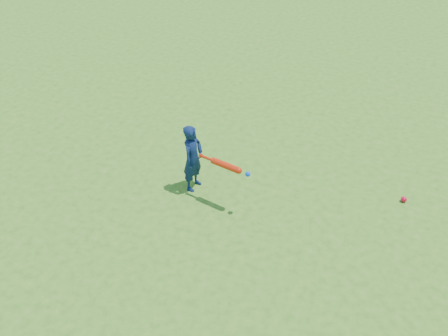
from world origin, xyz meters
TOP-DOWN VIEW (x-y plane):
  - ground at (0.00, 0.00)m, footprint 80.00×80.00m
  - child at (0.21, -0.14)m, footprint 0.28×0.39m
  - ground_ball_red at (2.98, 0.56)m, footprint 0.08×0.08m
  - bat_swing at (0.77, -0.32)m, footprint 0.74×0.22m

SIDE VIEW (x-z plane):
  - ground at x=0.00m, z-range 0.00..0.00m
  - ground_ball_red at x=2.98m, z-range 0.00..0.08m
  - child at x=0.21m, z-range 0.00..0.99m
  - bat_swing at x=0.77m, z-range 0.59..0.68m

